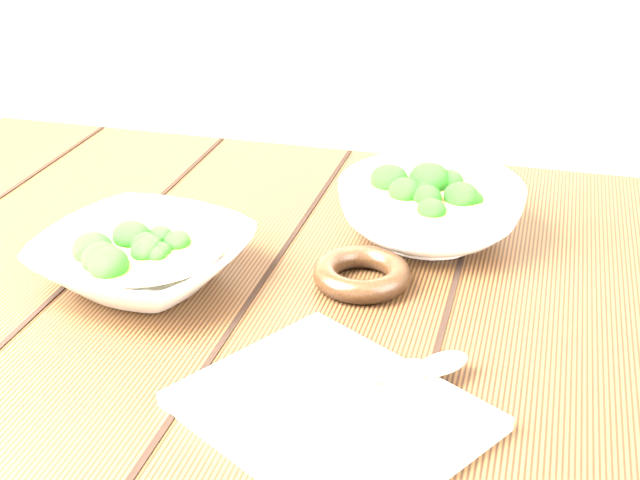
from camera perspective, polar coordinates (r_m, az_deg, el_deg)
table at (r=1.02m, az=-2.21°, el=-8.37°), size 1.20×0.80×0.75m
soup_bowl_front at (r=0.96m, az=-11.25°, el=-1.09°), size 0.25×0.25×0.06m
soup_bowl_back at (r=1.04m, az=7.07°, el=2.06°), size 0.26×0.26×0.08m
trivet at (r=0.94m, az=2.71°, el=-2.19°), size 0.11×0.11×0.03m
napkin at (r=0.76m, az=0.75°, el=-10.90°), size 0.30×0.28×0.01m
spoon_left at (r=0.77m, az=2.89°, el=-9.18°), size 0.15×0.15×0.01m
spoon_right at (r=0.78m, az=5.79°, el=-8.78°), size 0.13×0.16×0.01m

